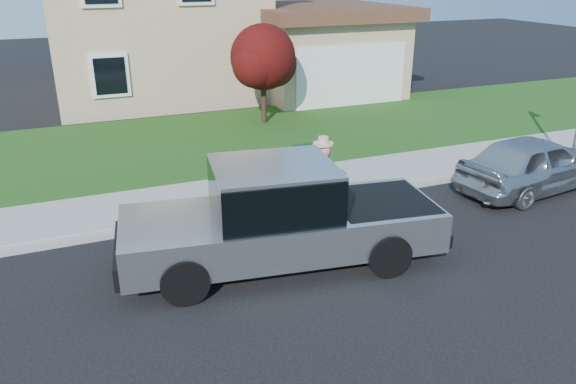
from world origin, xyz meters
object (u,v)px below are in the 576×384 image
object	(u,v)px
sedan	(534,163)
ornamental_tree	(264,60)
woman	(322,179)
pickup_truck	(280,218)
trash_bin	(310,169)

from	to	relation	value
sedan	ornamental_tree	bearing A→B (deg)	18.39
woman	ornamental_tree	world-z (taller)	ornamental_tree
pickup_truck	ornamental_tree	xyz separation A→B (m)	(3.08, 9.23, 1.32)
woman	trash_bin	world-z (taller)	woman
pickup_truck	woman	world-z (taller)	pickup_truck
woman	trash_bin	distance (m)	1.18
pickup_truck	sedan	size ratio (longest dim) A/B	1.49
pickup_truck	woman	distance (m)	2.29
woman	ornamental_tree	distance (m)	7.87
sedan	ornamental_tree	xyz separation A→B (m)	(-3.95, 8.22, 1.52)
sedan	ornamental_tree	world-z (taller)	ornamental_tree
pickup_truck	sedan	xyz separation A→B (m)	(7.03, 1.01, -0.20)
pickup_truck	ornamental_tree	world-z (taller)	ornamental_tree
ornamental_tree	trash_bin	xyz separation A→B (m)	(-1.22, -6.46, -1.53)
woman	sedan	xyz separation A→B (m)	(5.41, -0.61, -0.16)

